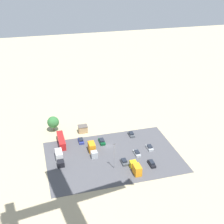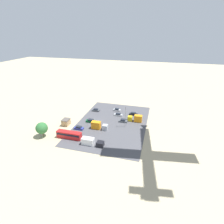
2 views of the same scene
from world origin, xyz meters
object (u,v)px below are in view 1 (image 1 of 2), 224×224
at_px(bus, 61,140).
at_px(parked_car_4, 124,162).
at_px(shed_building, 83,129).
at_px(parked_car_5, 131,134).
at_px(parked_truck_1, 92,149).
at_px(parked_truck_2, 136,168).
at_px(parked_car_6, 102,141).
at_px(parked_car_3, 137,153).
at_px(parked_car_0, 152,163).
at_px(parked_truck_0, 59,157).
at_px(parked_car_1, 81,141).
at_px(parked_car_2, 150,148).

distance_m(bus, parked_car_4, 27.74).
height_order(shed_building, parked_car_5, shed_building).
relative_size(parked_truck_1, parked_truck_2, 1.07).
xyz_separation_m(parked_car_6, parked_truck_1, (5.12, 5.96, 0.95)).
distance_m(parked_car_4, parked_truck_2, 6.44).
bearing_deg(bus, parked_car_3, 150.55).
relative_size(parked_car_0, parked_truck_0, 0.50).
xyz_separation_m(shed_building, parked_truck_1, (-0.58, 16.40, 0.16)).
relative_size(bus, parked_truck_2, 1.52).
height_order(parked_car_1, parked_truck_1, parked_truck_1).
bearing_deg(parked_truck_2, parked_car_2, 50.81).
relative_size(parked_car_0, parked_truck_1, 0.59).
xyz_separation_m(parked_car_3, parked_car_6, (10.76, -11.53, 0.06)).
height_order(parked_car_6, parked_truck_2, parked_truck_2).
bearing_deg(parked_truck_1, parked_car_4, 134.92).
xyz_separation_m(parked_car_0, parked_truck_2, (6.74, 2.21, 0.90)).
xyz_separation_m(parked_car_4, parked_truck_1, (9.58, -9.61, 0.96)).
relative_size(parked_car_4, parked_truck_1, 0.55).
bearing_deg(parked_car_1, parked_car_6, -19.05).
distance_m(parked_car_3, parked_car_4, 7.49).
bearing_deg(parked_car_3, parked_car_4, -147.33).
relative_size(parked_car_4, parked_car_6, 0.88).
height_order(parked_truck_0, parked_truck_1, parked_truck_1).
bearing_deg(parked_car_4, parked_car_3, -147.33).
xyz_separation_m(parked_car_3, parked_truck_2, (3.90, 9.95, 0.96)).
distance_m(parked_car_1, parked_car_5, 21.12).
bearing_deg(bus, parked_truck_2, 132.20).
bearing_deg(parked_truck_2, parked_car_1, 121.46).
bearing_deg(parked_car_1, parked_car_2, -25.98).
xyz_separation_m(parked_car_5, parked_truck_1, (18.27, 8.10, 0.99)).
xyz_separation_m(parked_car_5, parked_truck_0, (30.92, 9.49, 0.69)).
relative_size(shed_building, parked_truck_1, 0.52).
distance_m(shed_building, parked_car_6, 11.92).
relative_size(parked_car_0, parked_car_3, 1.01).
bearing_deg(parked_car_1, bus, 174.99).
distance_m(parked_car_0, parked_truck_2, 7.15).
bearing_deg(parked_car_5, parked_car_3, -99.89).
relative_size(parked_car_5, parked_truck_2, 0.60).
relative_size(parked_car_1, parked_truck_0, 0.49).
height_order(parked_car_2, parked_truck_0, parked_truck_0).
xyz_separation_m(parked_car_2, parked_truck_1, (21.91, -3.35, 1.00)).
xyz_separation_m(parked_car_2, parked_car_5, (3.63, -11.44, 0.00)).
height_order(bus, parked_car_3, bus).
bearing_deg(parked_truck_1, parked_truck_0, 6.29).
bearing_deg(parked_truck_1, parked_car_3, 160.71).
height_order(parked_car_3, parked_car_6, parked_car_6).
relative_size(parked_car_0, parked_car_5, 1.05).
relative_size(parked_car_1, parked_truck_1, 0.58).
distance_m(parked_car_5, parked_truck_1, 20.01).
bearing_deg(shed_building, parked_car_2, 138.71).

